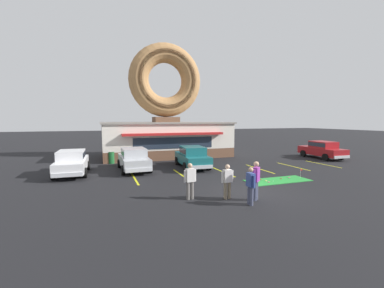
# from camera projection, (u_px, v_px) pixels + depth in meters

# --- Properties ---
(ground_plane) EXTENTS (160.00, 160.00, 0.00)m
(ground_plane) POSITION_uv_depth(u_px,v_px,m) (249.00, 192.00, 12.73)
(ground_plane) COLOR black
(donut_shop_building) EXTENTS (12.30, 6.75, 10.96)m
(donut_shop_building) POSITION_uv_depth(u_px,v_px,m) (166.00, 118.00, 25.21)
(donut_shop_building) COLOR brown
(donut_shop_building) RESTS_ON ground
(putting_mat) EXTENTS (3.87, 1.50, 0.03)m
(putting_mat) POSITION_uv_depth(u_px,v_px,m) (278.00, 180.00, 15.13)
(putting_mat) COLOR green
(putting_mat) RESTS_ON ground
(mini_donut_near_left) EXTENTS (0.13, 0.13, 0.04)m
(mini_donut_near_left) POSITION_uv_depth(u_px,v_px,m) (261.00, 180.00, 15.22)
(mini_donut_near_left) COLOR brown
(mini_donut_near_left) RESTS_ON putting_mat
(mini_donut_near_right) EXTENTS (0.13, 0.13, 0.04)m
(mini_donut_near_right) POSITION_uv_depth(u_px,v_px,m) (269.00, 182.00, 14.59)
(mini_donut_near_right) COLOR #D8667F
(mini_donut_near_right) RESTS_ON putting_mat
(mini_donut_mid_left) EXTENTS (0.13, 0.13, 0.04)m
(mini_donut_mid_left) POSITION_uv_depth(u_px,v_px,m) (251.00, 182.00, 14.70)
(mini_donut_mid_left) COLOR #D8667F
(mini_donut_mid_left) RESTS_ON putting_mat
(mini_donut_mid_centre) EXTENTS (0.13, 0.13, 0.04)m
(mini_donut_mid_centre) POSITION_uv_depth(u_px,v_px,m) (289.00, 178.00, 15.73)
(mini_donut_mid_centre) COLOR #D8667F
(mini_donut_mid_centre) RESTS_ON putting_mat
(mini_donut_mid_right) EXTENTS (0.13, 0.13, 0.04)m
(mini_donut_mid_right) POSITION_uv_depth(u_px,v_px,m) (281.00, 178.00, 15.49)
(mini_donut_mid_right) COLOR brown
(mini_donut_mid_right) RESTS_ON putting_mat
(mini_donut_far_left) EXTENTS (0.13, 0.13, 0.04)m
(mini_donut_far_left) POSITION_uv_depth(u_px,v_px,m) (266.00, 181.00, 14.93)
(mini_donut_far_left) COLOR #E5C666
(mini_donut_far_left) RESTS_ON putting_mat
(golf_ball) EXTENTS (0.04, 0.04, 0.04)m
(golf_ball) POSITION_uv_depth(u_px,v_px,m) (273.00, 181.00, 14.80)
(golf_ball) COLOR white
(golf_ball) RESTS_ON putting_mat
(putting_flag_pin) EXTENTS (0.13, 0.01, 0.55)m
(putting_flag_pin) POSITION_uv_depth(u_px,v_px,m) (301.00, 171.00, 15.70)
(putting_flag_pin) COLOR silver
(putting_flag_pin) RESTS_ON putting_mat
(car_teal) EXTENTS (2.22, 4.67, 1.60)m
(car_teal) POSITION_uv_depth(u_px,v_px,m) (192.00, 156.00, 19.26)
(car_teal) COLOR #196066
(car_teal) RESTS_ON ground
(car_white) EXTENTS (2.06, 4.60, 1.60)m
(car_white) POSITION_uv_depth(u_px,v_px,m) (72.00, 161.00, 16.76)
(car_white) COLOR silver
(car_white) RESTS_ON ground
(car_silver) EXTENTS (2.05, 4.59, 1.60)m
(car_silver) POSITION_uv_depth(u_px,v_px,m) (134.00, 158.00, 18.14)
(car_silver) COLOR #B2B5BA
(car_silver) RESTS_ON ground
(car_red) EXTENTS (2.11, 4.62, 1.60)m
(car_red) POSITION_uv_depth(u_px,v_px,m) (322.00, 149.00, 23.89)
(car_red) COLOR maroon
(car_red) RESTS_ON ground
(pedestrian_blue_sweater_man) EXTENTS (0.49, 0.42, 1.75)m
(pedestrian_blue_sweater_man) POSITION_uv_depth(u_px,v_px,m) (256.00, 179.00, 11.36)
(pedestrian_blue_sweater_man) COLOR #474C66
(pedestrian_blue_sweater_man) RESTS_ON ground
(pedestrian_hooded_kid) EXTENTS (0.60, 0.26, 1.58)m
(pedestrian_hooded_kid) POSITION_uv_depth(u_px,v_px,m) (227.00, 180.00, 11.59)
(pedestrian_hooded_kid) COLOR #7F7056
(pedestrian_hooded_kid) RESTS_ON ground
(pedestrian_leather_jacket_man) EXTENTS (0.25, 0.60, 1.61)m
(pedestrian_leather_jacket_man) POSITION_uv_depth(u_px,v_px,m) (251.00, 184.00, 10.75)
(pedestrian_leather_jacket_man) COLOR #474C66
(pedestrian_leather_jacket_man) RESTS_ON ground
(pedestrian_clipboard_woman) EXTENTS (0.59, 0.28, 1.65)m
(pedestrian_clipboard_woman) POSITION_uv_depth(u_px,v_px,m) (190.00, 179.00, 11.50)
(pedestrian_clipboard_woman) COLOR slate
(pedestrian_clipboard_woman) RESTS_ON ground
(trash_bin) EXTENTS (0.57, 0.57, 0.97)m
(trash_bin) POSITION_uv_depth(u_px,v_px,m) (111.00, 157.00, 21.11)
(trash_bin) COLOR #1E662D
(trash_bin) RESTS_ON ground
(parking_stripe_far_left) EXTENTS (0.12, 3.60, 0.01)m
(parking_stripe_far_left) POSITION_uv_depth(u_px,v_px,m) (135.00, 178.00, 15.75)
(parking_stripe_far_left) COLOR yellow
(parking_stripe_far_left) RESTS_ON ground
(parking_stripe_left) EXTENTS (0.12, 3.60, 0.01)m
(parking_stripe_left) POSITION_uv_depth(u_px,v_px,m) (181.00, 175.00, 16.76)
(parking_stripe_left) COLOR yellow
(parking_stripe_left) RESTS_ON ground
(parking_stripe_mid_left) EXTENTS (0.12, 3.60, 0.01)m
(parking_stripe_mid_left) POSITION_uv_depth(u_px,v_px,m) (222.00, 172.00, 17.77)
(parking_stripe_mid_left) COLOR yellow
(parking_stripe_mid_left) RESTS_ON ground
(parking_stripe_centre) EXTENTS (0.12, 3.60, 0.01)m
(parking_stripe_centre) POSITION_uv_depth(u_px,v_px,m) (259.00, 169.00, 18.78)
(parking_stripe_centre) COLOR yellow
(parking_stripe_centre) RESTS_ON ground
(parking_stripe_mid_right) EXTENTS (0.12, 3.60, 0.01)m
(parking_stripe_mid_right) POSITION_uv_depth(u_px,v_px,m) (292.00, 166.00, 19.78)
(parking_stripe_mid_right) COLOR yellow
(parking_stripe_mid_right) RESTS_ON ground
(parking_stripe_right) EXTENTS (0.12, 3.60, 0.01)m
(parking_stripe_right) POSITION_uv_depth(u_px,v_px,m) (322.00, 164.00, 20.79)
(parking_stripe_right) COLOR yellow
(parking_stripe_right) RESTS_ON ground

